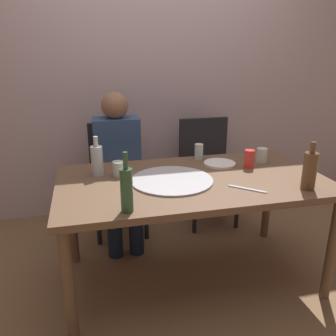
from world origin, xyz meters
The scene contains 16 objects.
ground_plane centered at (0.00, 0.00, 0.00)m, with size 8.00×8.00×0.00m, color brown.
back_wall centered at (0.00, 1.26, 1.30)m, with size 6.00×0.10×2.60m, color #B29EA3.
dining_table centered at (0.00, 0.00, 0.65)m, with size 1.64×0.90×0.72m.
pizza_tray centered at (-0.13, -0.01, 0.73)m, with size 0.50×0.50×0.01m, color #ADADB2.
wine_bottle centered at (-0.56, 0.20, 0.82)m, with size 0.07×0.07×0.25m.
beer_bottle centered at (-0.45, -0.36, 0.84)m, with size 0.06×0.06×0.30m.
water_bottle centered at (0.59, -0.31, 0.83)m, with size 0.08×0.08×0.28m.
tumbler_near centered at (-0.44, 0.15, 0.77)m, with size 0.08×0.08×0.09m, color #B7C6BC.
tumbler_far centered at (0.16, 0.37, 0.78)m, with size 0.06×0.06×0.11m, color #B7C6BC.
wine_glass centered at (0.57, 0.19, 0.77)m, with size 0.07×0.07×0.10m, color #B7C6BC.
soda_can centered at (0.43, 0.11, 0.78)m, with size 0.07×0.07×0.12m, color red.
plate_stack centered at (0.26, 0.21, 0.73)m, with size 0.22×0.22×0.02m, color white.
table_knife centered at (0.25, -0.24, 0.72)m, with size 0.22×0.02×0.01m, color #B7B7BC.
chair_left centered at (-0.39, 0.85, 0.51)m, with size 0.44×0.44×0.90m.
chair_right centered at (0.40, 0.85, 0.51)m, with size 0.44×0.44×0.90m.
guest_in_sweater centered at (-0.39, 0.70, 0.64)m, with size 0.36×0.56×1.17m.
Camera 1 is at (-0.62, -1.92, 1.48)m, focal length 37.28 mm.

